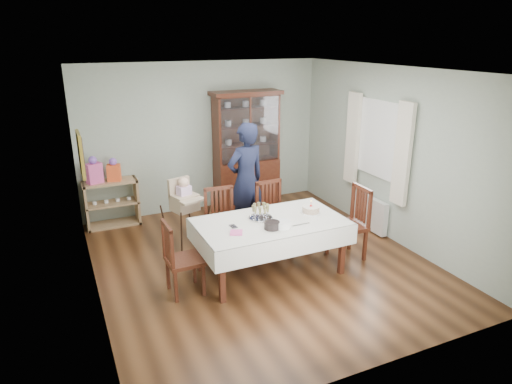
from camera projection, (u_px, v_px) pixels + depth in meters
floor at (261, 261)px, 6.64m from camera, size 5.00×5.00×0.00m
room_shell at (246, 139)px, 6.54m from camera, size 5.00×5.00×5.00m
dining_table at (270, 246)px, 6.23m from camera, size 2.00×1.16×0.76m
china_cabinet at (246, 148)px, 8.51m from camera, size 1.30×0.48×2.18m
sideboard at (112, 203)px, 7.79m from camera, size 0.90×0.38×0.80m
picture_frame at (81, 154)px, 5.92m from camera, size 0.04×0.48×0.58m
window at (379, 139)px, 7.26m from camera, size 0.04×1.02×1.22m
curtain_left at (403, 154)px, 6.73m from camera, size 0.07×0.30×1.55m
curtain_right at (353, 138)px, 7.80m from camera, size 0.07×0.30×1.55m
radiator at (370, 213)px, 7.64m from camera, size 0.10×0.80×0.55m
chair_far_left at (223, 237)px, 6.70m from camera, size 0.49×0.49×1.02m
chair_far_right at (274, 228)px, 7.02m from camera, size 0.48×0.48×1.02m
chair_end_left at (184, 272)px, 5.75m from camera, size 0.45×0.45×0.97m
chair_end_right at (347, 237)px, 6.68m from camera, size 0.49×0.49×1.07m
woman at (246, 180)px, 7.27m from camera, size 0.76×0.58×1.86m
high_chair at (185, 219)px, 7.05m from camera, size 0.61×0.61×1.10m
champagne_tray at (261, 214)px, 6.17m from camera, size 0.33×0.33×0.20m
birthday_cake at (311, 210)px, 6.36m from camera, size 0.27×0.27×0.19m
plate_stack_dark at (272, 225)px, 5.84m from camera, size 0.22×0.22×0.10m
plate_stack_white at (282, 224)px, 5.88m from camera, size 0.28×0.28×0.09m
napkin_stack at (236, 233)px, 5.72m from camera, size 0.20×0.20×0.02m
cutlery at (231, 227)px, 5.90m from camera, size 0.10×0.15×0.01m
cake_knife at (301, 224)px, 5.98m from camera, size 0.25×0.03×0.01m
gift_bag_pink at (94, 171)px, 7.49m from camera, size 0.29×0.24×0.46m
gift_bag_orange at (114, 171)px, 7.62m from camera, size 0.25×0.20×0.39m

